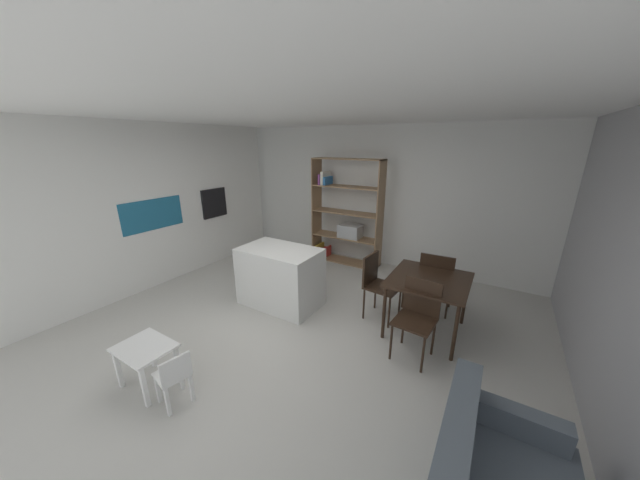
{
  "coord_description": "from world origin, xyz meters",
  "views": [
    {
      "loc": [
        2.3,
        -2.72,
        2.38
      ],
      "look_at": [
        0.33,
        0.53,
        1.15
      ],
      "focal_mm": 16.97,
      "sensor_mm": 36.0,
      "label": 1
    }
  ],
  "objects_px": {
    "open_bookshelf": "(344,218)",
    "dining_chair_far": "(436,278)",
    "dining_chair_island_side": "(377,280)",
    "child_table": "(146,354)",
    "child_chair_right": "(174,376)",
    "dining_table": "(429,284)",
    "kitchen_island": "(280,277)",
    "built_in_oven": "(214,203)",
    "dining_chair_near": "(418,312)"
  },
  "relations": [
    {
      "from": "built_in_oven",
      "to": "dining_chair_near",
      "type": "relative_size",
      "value": 0.62
    },
    {
      "from": "child_table",
      "to": "dining_chair_near",
      "type": "height_order",
      "value": "dining_chair_near"
    },
    {
      "from": "kitchen_island",
      "to": "dining_chair_near",
      "type": "distance_m",
      "value": 2.08
    },
    {
      "from": "dining_table",
      "to": "dining_chair_near",
      "type": "bearing_deg",
      "value": -89.08
    },
    {
      "from": "child_table",
      "to": "dining_table",
      "type": "distance_m",
      "value": 3.27
    },
    {
      "from": "child_table",
      "to": "dining_chair_far",
      "type": "height_order",
      "value": "dining_chair_far"
    },
    {
      "from": "child_chair_right",
      "to": "dining_table",
      "type": "distance_m",
      "value": 3.0
    },
    {
      "from": "open_bookshelf",
      "to": "child_chair_right",
      "type": "xyz_separation_m",
      "value": [
        0.32,
        -4.09,
        -0.61
      ]
    },
    {
      "from": "kitchen_island",
      "to": "dining_chair_island_side",
      "type": "distance_m",
      "value": 1.44
    },
    {
      "from": "built_in_oven",
      "to": "dining_chair_near",
      "type": "distance_m",
      "value": 4.43
    },
    {
      "from": "built_in_oven",
      "to": "dining_chair_island_side",
      "type": "relative_size",
      "value": 0.62
    },
    {
      "from": "child_table",
      "to": "dining_chair_far",
      "type": "distance_m",
      "value": 3.67
    },
    {
      "from": "kitchen_island",
      "to": "open_bookshelf",
      "type": "distance_m",
      "value": 2.12
    },
    {
      "from": "kitchen_island",
      "to": "child_chair_right",
      "type": "xyz_separation_m",
      "value": [
        0.35,
        -2.03,
        -0.12
      ]
    },
    {
      "from": "dining_chair_far",
      "to": "dining_chair_island_side",
      "type": "bearing_deg",
      "value": 34.38
    },
    {
      "from": "kitchen_island",
      "to": "dining_chair_far",
      "type": "height_order",
      "value": "dining_chair_far"
    },
    {
      "from": "dining_chair_far",
      "to": "child_chair_right",
      "type": "bearing_deg",
      "value": 57.89
    },
    {
      "from": "dining_chair_near",
      "to": "open_bookshelf",
      "type": "bearing_deg",
      "value": 138.32
    },
    {
      "from": "kitchen_island",
      "to": "child_chair_right",
      "type": "relative_size",
      "value": 2.07
    },
    {
      "from": "kitchen_island",
      "to": "child_table",
      "type": "bearing_deg",
      "value": -93.14
    },
    {
      "from": "open_bookshelf",
      "to": "dining_table",
      "type": "distance_m",
      "value": 2.64
    },
    {
      "from": "child_chair_right",
      "to": "dining_table",
      "type": "bearing_deg",
      "value": 156.06
    },
    {
      "from": "open_bookshelf",
      "to": "dining_chair_island_side",
      "type": "distance_m",
      "value": 2.16
    },
    {
      "from": "open_bookshelf",
      "to": "dining_chair_far",
      "type": "distance_m",
      "value": 2.37
    },
    {
      "from": "child_table",
      "to": "open_bookshelf",
      "type": "bearing_deg",
      "value": 88.09
    },
    {
      "from": "built_in_oven",
      "to": "dining_chair_island_side",
      "type": "bearing_deg",
      "value": -5.12
    },
    {
      "from": "open_bookshelf",
      "to": "dining_chair_island_side",
      "type": "relative_size",
      "value": 2.28
    },
    {
      "from": "dining_chair_island_side",
      "to": "dining_chair_near",
      "type": "xyz_separation_m",
      "value": [
        0.7,
        -0.53,
        -0.0
      ]
    },
    {
      "from": "dining_chair_far",
      "to": "dining_chair_island_side",
      "type": "height_order",
      "value": "dining_chair_far"
    },
    {
      "from": "child_table",
      "to": "dining_table",
      "type": "bearing_deg",
      "value": 48.17
    },
    {
      "from": "open_bookshelf",
      "to": "dining_chair_far",
      "type": "height_order",
      "value": "open_bookshelf"
    },
    {
      "from": "open_bookshelf",
      "to": "child_chair_right",
      "type": "height_order",
      "value": "open_bookshelf"
    },
    {
      "from": "built_in_oven",
      "to": "child_table",
      "type": "bearing_deg",
      "value": -52.6
    },
    {
      "from": "child_chair_right",
      "to": "dining_table",
      "type": "xyz_separation_m",
      "value": [
        1.71,
        2.44,
        0.35
      ]
    },
    {
      "from": "open_bookshelf",
      "to": "dining_table",
      "type": "relative_size",
      "value": 2.12
    },
    {
      "from": "kitchen_island",
      "to": "open_bookshelf",
      "type": "xyz_separation_m",
      "value": [
        0.03,
        2.06,
        0.49
      ]
    },
    {
      "from": "open_bookshelf",
      "to": "built_in_oven",
      "type": "bearing_deg",
      "value": -149.53
    },
    {
      "from": "kitchen_island",
      "to": "dining_table",
      "type": "bearing_deg",
      "value": 11.26
    },
    {
      "from": "built_in_oven",
      "to": "child_table",
      "type": "xyz_separation_m",
      "value": [
        2.11,
        -2.76,
        -0.86
      ]
    },
    {
      "from": "dining_table",
      "to": "dining_chair_island_side",
      "type": "distance_m",
      "value": 0.7
    },
    {
      "from": "child_table",
      "to": "dining_chair_near",
      "type": "distance_m",
      "value": 2.9
    },
    {
      "from": "child_table",
      "to": "dining_chair_far",
      "type": "bearing_deg",
      "value": 53.54
    },
    {
      "from": "open_bookshelf",
      "to": "dining_chair_far",
      "type": "bearing_deg",
      "value": -29.07
    },
    {
      "from": "dining_table",
      "to": "open_bookshelf",
      "type": "bearing_deg",
      "value": 140.95
    },
    {
      "from": "kitchen_island",
      "to": "dining_chair_far",
      "type": "relative_size",
      "value": 1.27
    },
    {
      "from": "built_in_oven",
      "to": "child_chair_right",
      "type": "xyz_separation_m",
      "value": [
        2.57,
        -2.77,
        -0.91
      ]
    },
    {
      "from": "kitchen_island",
      "to": "dining_chair_island_side",
      "type": "height_order",
      "value": "dining_chair_island_side"
    },
    {
      "from": "kitchen_island",
      "to": "dining_table",
      "type": "relative_size",
      "value": 1.19
    },
    {
      "from": "dining_chair_far",
      "to": "dining_chair_near",
      "type": "xyz_separation_m",
      "value": [
        0.01,
        -1.04,
        -0.0
      ]
    },
    {
      "from": "child_table",
      "to": "child_chair_right",
      "type": "bearing_deg",
      "value": -1.07
    }
  ]
}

